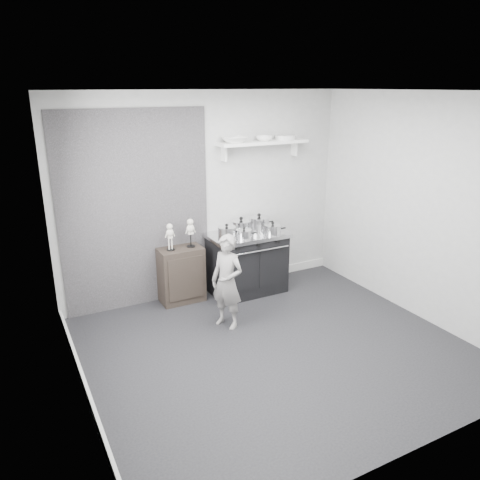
# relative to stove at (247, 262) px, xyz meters

# --- Properties ---
(ground) EXTENTS (4.00, 4.00, 0.00)m
(ground) POSITION_rel_stove_xyz_m (-0.46, -1.48, -0.43)
(ground) COLOR black
(ground) RESTS_ON ground
(room_shell) EXTENTS (4.02, 3.62, 2.71)m
(room_shell) POSITION_rel_stove_xyz_m (-0.54, -1.33, 1.21)
(room_shell) COLOR #A1A19F
(room_shell) RESTS_ON ground
(wall_shelf) EXTENTS (1.30, 0.26, 0.24)m
(wall_shelf) POSITION_rel_stove_xyz_m (0.34, 0.20, 1.58)
(wall_shelf) COLOR white
(wall_shelf) RESTS_ON room_shell
(stove) EXTENTS (1.06, 0.66, 0.85)m
(stove) POSITION_rel_stove_xyz_m (0.00, 0.00, 0.00)
(stove) COLOR black
(stove) RESTS_ON ground
(side_cabinet) EXTENTS (0.57, 0.33, 0.74)m
(side_cabinet) POSITION_rel_stove_xyz_m (-0.92, 0.13, -0.06)
(side_cabinet) COLOR black
(side_cabinet) RESTS_ON ground
(child) EXTENTS (0.44, 0.49, 1.14)m
(child) POSITION_rel_stove_xyz_m (-0.68, -0.76, 0.14)
(child) COLOR gray
(child) RESTS_ON ground
(pot_front_left) EXTENTS (0.32, 0.24, 0.20)m
(pot_front_left) POSITION_rel_stove_xyz_m (-0.35, -0.08, 0.50)
(pot_front_left) COLOR silver
(pot_front_left) RESTS_ON stove
(pot_back_left) EXTENTS (0.38, 0.29, 0.20)m
(pot_back_left) POSITION_rel_stove_xyz_m (-0.02, 0.15, 0.50)
(pot_back_left) COLOR silver
(pot_back_left) RESTS_ON stove
(pot_back_right) EXTENTS (0.37, 0.29, 0.23)m
(pot_back_right) POSITION_rel_stove_xyz_m (0.24, 0.10, 0.51)
(pot_back_right) COLOR silver
(pot_back_right) RESTS_ON stove
(pot_front_right) EXTENTS (0.32, 0.23, 0.17)m
(pot_front_right) POSITION_rel_stove_xyz_m (0.29, -0.18, 0.49)
(pot_front_right) COLOR silver
(pot_front_right) RESTS_ON stove
(pot_front_center) EXTENTS (0.29, 0.21, 0.15)m
(pot_front_center) POSITION_rel_stove_xyz_m (-0.14, -0.17, 0.48)
(pot_front_center) COLOR silver
(pot_front_center) RESTS_ON stove
(skeleton_full) EXTENTS (0.11, 0.07, 0.41)m
(skeleton_full) POSITION_rel_stove_xyz_m (-1.05, 0.13, 0.52)
(skeleton_full) COLOR silver
(skeleton_full) RESTS_ON side_cabinet
(skeleton_torso) EXTENTS (0.12, 0.08, 0.44)m
(skeleton_torso) POSITION_rel_stove_xyz_m (-0.77, 0.13, 0.53)
(skeleton_torso) COLOR silver
(skeleton_torso) RESTS_ON side_cabinet
(bowl_large) EXTENTS (0.33, 0.33, 0.08)m
(bowl_large) POSITION_rel_stove_xyz_m (-0.10, 0.19, 1.65)
(bowl_large) COLOR white
(bowl_large) RESTS_ON wall_shelf
(bowl_small) EXTENTS (0.22, 0.22, 0.07)m
(bowl_small) POSITION_rel_stove_xyz_m (0.36, 0.19, 1.65)
(bowl_small) COLOR white
(bowl_small) RESTS_ON wall_shelf
(plate_stack) EXTENTS (0.29, 0.29, 0.06)m
(plate_stack) POSITION_rel_stove_xyz_m (0.69, 0.19, 1.64)
(plate_stack) COLOR silver
(plate_stack) RESTS_ON wall_shelf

